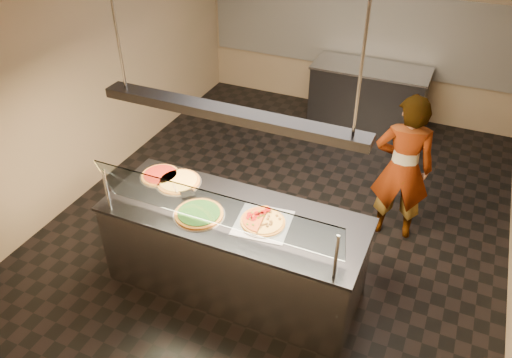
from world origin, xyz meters
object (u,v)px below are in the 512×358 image
at_px(serving_counter, 235,250).
at_px(half_pizza_pepperoni, 253,217).
at_px(sneeze_guard, 214,209).
at_px(perforated_tray, 263,223).
at_px(prep_table, 368,96).
at_px(pizza_cheese, 179,181).
at_px(heat_lamp_housing, 230,114).
at_px(pizza_spinach, 199,213).
at_px(worker, 403,169).
at_px(pizza_spatula, 181,190).
at_px(pizza_tomato, 161,175).
at_px(half_pizza_sausage, 273,223).

relative_size(serving_counter, half_pizza_pepperoni, 5.94).
height_order(sneeze_guard, half_pizza_pepperoni, sneeze_guard).
height_order(perforated_tray, prep_table, perforated_tray).
bearing_deg(prep_table, perforated_tray, -90.92).
relative_size(pizza_cheese, prep_table, 0.26).
bearing_deg(heat_lamp_housing, pizza_spinach, -151.70).
distance_m(serving_counter, half_pizza_pepperoni, 0.54).
bearing_deg(prep_table, worker, -69.59).
xyz_separation_m(pizza_spinach, worker, (1.55, 1.63, -0.09)).
xyz_separation_m(pizza_spatula, prep_table, (0.97, 3.84, -0.49)).
bearing_deg(heat_lamp_housing, serving_counter, 0.00).
height_order(pizza_cheese, pizza_spatula, pizza_spatula).
relative_size(sneeze_guard, pizza_tomato, 5.48).
bearing_deg(worker, half_pizza_sausage, 50.21).
distance_m(sneeze_guard, pizza_cheese, 0.95).
xyz_separation_m(half_pizza_pepperoni, pizza_tomato, (-1.15, 0.26, -0.02)).
relative_size(pizza_tomato, prep_table, 0.24).
bearing_deg(worker, serving_counter, 39.84).
height_order(pizza_spinach, prep_table, pizza_spinach).
bearing_deg(pizza_spatula, serving_counter, -7.61).
height_order(perforated_tray, pizza_tomato, pizza_tomato).
distance_m(serving_counter, pizza_cheese, 0.88).
bearing_deg(pizza_tomato, pizza_spinach, -30.31).
xyz_separation_m(pizza_spinach, prep_table, (0.64, 4.07, -0.48)).
relative_size(serving_counter, pizza_spatula, 8.69).
relative_size(worker, heat_lamp_housing, 0.75).
xyz_separation_m(pizza_cheese, pizza_spatula, (0.11, -0.14, 0.01)).
height_order(half_pizza_sausage, prep_table, half_pizza_sausage).
distance_m(sneeze_guard, pizza_tomato, 1.14).
relative_size(serving_counter, pizza_tomato, 6.06).
distance_m(serving_counter, sneeze_guard, 0.83).
relative_size(pizza_spatula, worker, 0.17).
bearing_deg(serving_counter, perforated_tray, -3.64).
relative_size(pizza_spinach, prep_table, 0.28).
height_order(half_pizza_pepperoni, pizza_tomato, half_pizza_pepperoni).
height_order(serving_counter, perforated_tray, perforated_tray).
xyz_separation_m(half_pizza_pepperoni, heat_lamp_housing, (-0.21, 0.02, 0.99)).
bearing_deg(pizza_spinach, worker, 46.39).
bearing_deg(pizza_spatula, prep_table, 75.82).
distance_m(perforated_tray, half_pizza_sausage, 0.10).
relative_size(sneeze_guard, worker, 1.30).
bearing_deg(perforated_tray, sneeze_guard, -133.19).
bearing_deg(heat_lamp_housing, pizza_cheese, 163.02).
distance_m(perforated_tray, pizza_tomato, 1.27).
xyz_separation_m(perforated_tray, half_pizza_pepperoni, (-0.10, 0.00, 0.03)).
bearing_deg(half_pizza_sausage, perforated_tray, -179.00).
bearing_deg(worker, heat_lamp_housing, 39.84).
distance_m(pizza_cheese, heat_lamp_housing, 1.25).
height_order(sneeze_guard, pizza_cheese, sneeze_guard).
relative_size(sneeze_guard, perforated_tray, 4.20).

